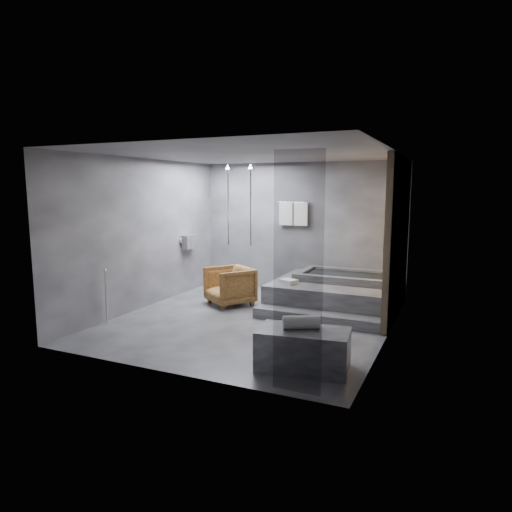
% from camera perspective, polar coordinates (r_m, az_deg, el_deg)
% --- Properties ---
extents(room, '(5.00, 5.04, 2.82)m').
position_cam_1_polar(room, '(7.71, 3.05, 4.59)').
color(room, '#313134').
rests_on(room, ground).
extents(tub_deck, '(2.20, 2.00, 0.50)m').
position_cam_1_polar(tub_deck, '(8.88, 9.78, -4.68)').
color(tub_deck, '#37373A').
rests_on(tub_deck, ground).
extents(tub_step, '(2.20, 0.36, 0.18)m').
position_cam_1_polar(tub_step, '(7.82, 7.54, -7.66)').
color(tub_step, '#37373A').
rests_on(tub_step, ground).
extents(concrete_bench, '(1.20, 0.77, 0.51)m').
position_cam_1_polar(concrete_bench, '(5.85, 5.92, -11.55)').
color(concrete_bench, '#363638').
rests_on(concrete_bench, ground).
extents(driftwood_chair, '(1.11, 1.12, 0.74)m').
position_cam_1_polar(driftwood_chair, '(8.90, -3.31, -3.74)').
color(driftwood_chair, '#482B12').
rests_on(driftwood_chair, ground).
extents(rolled_towel, '(0.49, 0.36, 0.17)m').
position_cam_1_polar(rolled_towel, '(5.79, 5.69, -8.23)').
color(rolled_towel, white).
rests_on(rolled_towel, concrete_bench).
extents(deck_towel, '(0.37, 0.33, 0.08)m').
position_cam_1_polar(deck_towel, '(8.48, 4.12, -3.19)').
color(deck_towel, silver).
rests_on(deck_towel, tub_deck).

